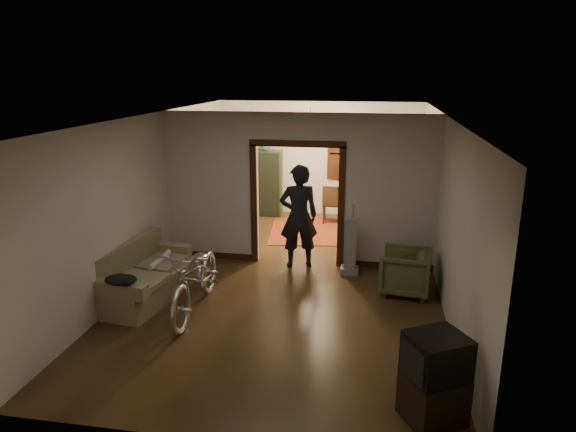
% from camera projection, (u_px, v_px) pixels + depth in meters
% --- Properties ---
extents(floor, '(5.00, 8.50, 0.01)m').
position_uv_depth(floor, '(291.00, 277.00, 9.05)').
color(floor, '#322010').
rests_on(floor, ground).
extents(ceiling, '(5.00, 8.50, 0.01)m').
position_uv_depth(ceiling, '(291.00, 116.00, 8.29)').
color(ceiling, white).
rests_on(ceiling, floor).
extents(wall_back, '(5.00, 0.02, 2.80)m').
position_uv_depth(wall_back, '(319.00, 159.00, 12.70)').
color(wall_back, beige).
rests_on(wall_back, floor).
extents(wall_left, '(0.02, 8.50, 2.80)m').
position_uv_depth(wall_left, '(152.00, 194.00, 9.08)').
color(wall_left, beige).
rests_on(wall_left, floor).
extents(wall_right, '(0.02, 8.50, 2.80)m').
position_uv_depth(wall_right, '(444.00, 206.00, 8.27)').
color(wall_right, beige).
rests_on(wall_right, floor).
extents(partition_wall, '(5.00, 0.14, 2.80)m').
position_uv_depth(partition_wall, '(298.00, 190.00, 9.38)').
color(partition_wall, beige).
rests_on(partition_wall, floor).
extents(door_casing, '(1.74, 0.20, 2.32)m').
position_uv_depth(door_casing, '(298.00, 206.00, 9.47)').
color(door_casing, '#32170B').
rests_on(door_casing, floor).
extents(far_window, '(0.98, 0.06, 1.28)m').
position_uv_depth(far_window, '(347.00, 154.00, 12.51)').
color(far_window, black).
rests_on(far_window, wall_back).
extents(chandelier, '(0.24, 0.24, 0.24)m').
position_uv_depth(chandelier, '(310.00, 128.00, 10.78)').
color(chandelier, '#FFE0A5').
rests_on(chandelier, ceiling).
extents(light_switch, '(0.08, 0.01, 0.12)m').
position_uv_depth(light_switch, '(355.00, 201.00, 9.18)').
color(light_switch, silver).
rests_on(light_switch, partition_wall).
extents(sofa, '(1.12, 2.02, 0.88)m').
position_uv_depth(sofa, '(146.00, 271.00, 8.13)').
color(sofa, olive).
rests_on(sofa, floor).
extents(rolled_paper, '(0.10, 0.76, 0.10)m').
position_uv_depth(rolled_paper, '(160.00, 260.00, 8.37)').
color(rolled_paper, beige).
rests_on(rolled_paper, sofa).
extents(jacket, '(0.46, 0.35, 0.13)m').
position_uv_depth(jacket, '(121.00, 280.00, 7.19)').
color(jacket, black).
rests_on(jacket, sofa).
extents(bicycle, '(0.79, 2.07, 1.07)m').
position_uv_depth(bicycle, '(196.00, 278.00, 7.64)').
color(bicycle, silver).
rests_on(bicycle, floor).
extents(armchair, '(0.89, 0.87, 0.72)m').
position_uv_depth(armchair, '(405.00, 272.00, 8.33)').
color(armchair, '#4C5731').
rests_on(armchair, floor).
extents(tv_stand, '(0.74, 0.72, 0.51)m').
position_uv_depth(tv_stand, '(433.00, 398.00, 5.29)').
color(tv_stand, black).
rests_on(tv_stand, floor).
extents(crt_tv, '(0.73, 0.71, 0.48)m').
position_uv_depth(crt_tv, '(437.00, 358.00, 5.16)').
color(crt_tv, black).
rests_on(crt_tv, tv_stand).
extents(vacuum, '(0.33, 0.27, 1.03)m').
position_uv_depth(vacuum, '(350.00, 247.00, 9.05)').
color(vacuum, gray).
rests_on(vacuum, floor).
extents(person, '(0.80, 0.64, 1.92)m').
position_uv_depth(person, '(299.00, 216.00, 9.30)').
color(person, black).
rests_on(person, floor).
extents(oriental_rug, '(1.81, 2.23, 0.02)m').
position_uv_depth(oriental_rug, '(306.00, 231.00, 11.61)').
color(oriental_rug, maroon).
rests_on(oriental_rug, floor).
extents(locker, '(0.84, 0.50, 1.62)m').
position_uv_depth(locker, '(266.00, 183.00, 12.78)').
color(locker, '#28341F').
rests_on(locker, floor).
extents(globe, '(0.26, 0.26, 0.26)m').
position_uv_depth(globe, '(265.00, 138.00, 12.47)').
color(globe, '#1E5972').
rests_on(globe, locker).
extents(desk, '(1.21, 0.81, 0.83)m').
position_uv_depth(desk, '(363.00, 204.00, 12.33)').
color(desk, black).
rests_on(desk, floor).
extents(desk_chair, '(0.47, 0.47, 0.93)m').
position_uv_depth(desk_chair, '(332.00, 204.00, 12.13)').
color(desk_chair, black).
rests_on(desk_chair, floor).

